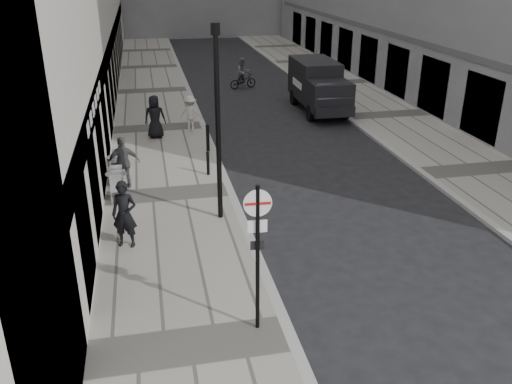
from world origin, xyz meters
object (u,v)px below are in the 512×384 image
lamppost (218,116)px  panel_van (318,84)px  sign_post (258,240)px  walking_man (124,214)px  cyclist (243,77)px

lamppost → panel_van: lamppost is taller
sign_post → panel_van: 18.03m
walking_man → cyclist: size_ratio=1.01×
lamppost → cyclist: size_ratio=3.07×
panel_van → cyclist: size_ratio=2.92×
walking_man → lamppost: lamppost is taller
walking_man → cyclist: (6.52, 18.52, -0.33)m
cyclist → lamppost: bearing=-119.0°
sign_post → lamppost: size_ratio=0.58×
sign_post → panel_van: size_ratio=0.61×
sign_post → cyclist: bearing=83.3°
sign_post → cyclist: size_ratio=1.77×
walking_man → cyclist: walking_man is taller
lamppost → cyclist: 17.90m
walking_man → sign_post: size_ratio=0.57×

